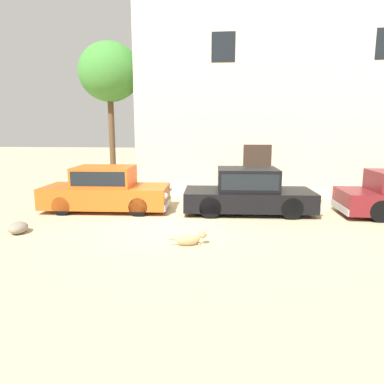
% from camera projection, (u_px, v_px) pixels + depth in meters
% --- Properties ---
extents(ground_plane, '(80.00, 80.00, 0.00)m').
position_uv_depth(ground_plane, '(167.00, 223.00, 10.11)').
color(ground_plane, tan).
extents(parked_sedan_nearest, '(4.30, 1.85, 1.49)m').
position_uv_depth(parked_sedan_nearest, '(106.00, 189.00, 11.59)').
color(parked_sedan_nearest, '#D15619').
rests_on(parked_sedan_nearest, ground_plane).
extents(parked_sedan_second, '(4.32, 1.87, 1.47)m').
position_uv_depth(parked_sedan_second, '(248.00, 191.00, 11.24)').
color(parked_sedan_second, black).
rests_on(parked_sedan_second, ground_plane).
extents(apartment_block, '(14.09, 6.95, 8.54)m').
position_uv_depth(apartment_block, '(297.00, 96.00, 16.44)').
color(apartment_block, beige).
rests_on(apartment_block, ground_plane).
extents(stray_dog_spotted, '(0.94, 0.36, 0.36)m').
position_uv_depth(stray_dog_spotted, '(191.00, 239.00, 8.15)').
color(stray_dog_spotted, tan).
rests_on(stray_dog_spotted, ground_plane).
extents(acacia_tree_left, '(2.52, 2.27, 6.21)m').
position_uv_depth(acacia_tree_left, '(109.00, 73.00, 14.17)').
color(acacia_tree_left, brown).
rests_on(acacia_tree_left, ground_plane).
extents(rubble_pile, '(0.63, 0.76, 0.30)m').
position_uv_depth(rubble_pile, '(18.00, 228.00, 9.12)').
color(rubble_pile, gray).
rests_on(rubble_pile, ground_plane).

